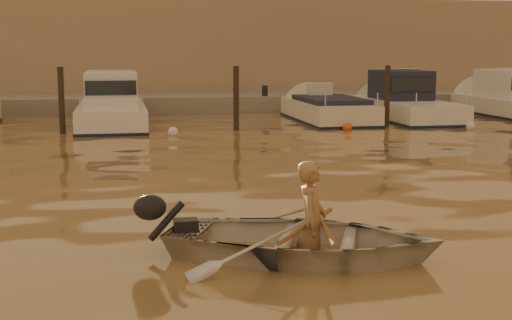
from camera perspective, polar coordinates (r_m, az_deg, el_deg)
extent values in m
plane|color=brown|center=(9.44, 13.59, -6.85)|extent=(160.00, 160.00, 0.00)
imported|color=silver|center=(8.70, 3.79, -6.41)|extent=(3.98, 3.46, 0.69)
imported|color=#9F784F|center=(8.64, 4.46, -5.00)|extent=(0.54, 0.64, 1.50)
cylinder|color=brown|center=(8.63, 5.45, -5.23)|extent=(0.43, 2.08, 0.13)
cylinder|color=brown|center=(8.65, 4.13, -5.17)|extent=(1.17, 1.81, 0.13)
cylinder|color=#2D2319|center=(22.17, -15.29, 4.36)|extent=(0.18, 0.18, 2.20)
cylinder|color=#2D2319|center=(22.40, -1.60, 4.71)|extent=(0.18, 0.18, 2.20)
cylinder|color=#2D2319|center=(23.73, 10.44, 4.80)|extent=(0.18, 0.18, 2.20)
sphere|color=white|center=(21.18, -6.65, 2.24)|extent=(0.30, 0.30, 0.30)
sphere|color=#E2511A|center=(22.55, 7.34, 2.63)|extent=(0.30, 0.30, 0.30)
sphere|color=silver|center=(23.68, 16.80, 2.62)|extent=(0.30, 0.30, 0.30)
cube|color=gray|center=(30.08, -3.62, 4.32)|extent=(52.00, 4.00, 1.00)
cube|color=#9E8466|center=(35.45, -4.81, 8.63)|extent=(46.00, 7.00, 4.80)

